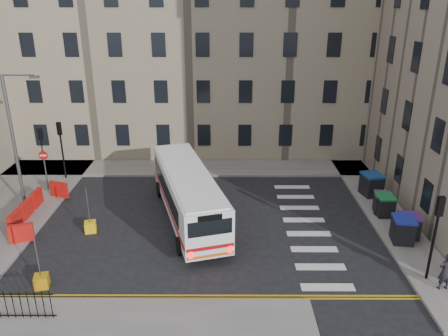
{
  "coord_description": "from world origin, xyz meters",
  "views": [
    {
      "loc": [
        -0.61,
        -22.32,
        12.05
      ],
      "look_at": [
        -0.67,
        1.08,
        3.0
      ],
      "focal_mm": 35.0,
      "sensor_mm": 36.0,
      "label": 1
    }
  ],
  "objects_px": {
    "bus": "(188,192)",
    "wheelie_bin_c": "(385,205)",
    "streetlamp": "(13,141)",
    "wheelie_bin_e": "(371,184)",
    "wheelie_bin_a": "(403,230)",
    "wheelie_bin_d": "(382,203)",
    "bollard_chevron": "(42,281)",
    "wheelie_bin_b": "(409,226)",
    "pedestrian": "(445,271)",
    "bollard_yellow": "(90,227)"
  },
  "relations": [
    {
      "from": "wheelie_bin_c",
      "to": "bollard_yellow",
      "type": "xyz_separation_m",
      "value": [
        -16.84,
        -1.78,
        -0.47
      ]
    },
    {
      "from": "bus",
      "to": "wheelie_bin_b",
      "type": "relative_size",
      "value": 8.58
    },
    {
      "from": "bollard_yellow",
      "to": "wheelie_bin_c",
      "type": "bearing_deg",
      "value": 6.04
    },
    {
      "from": "wheelie_bin_a",
      "to": "bollard_yellow",
      "type": "relative_size",
      "value": 2.27
    },
    {
      "from": "bus",
      "to": "wheelie_bin_c",
      "type": "distance_m",
      "value": 11.58
    },
    {
      "from": "bus",
      "to": "wheelie_bin_d",
      "type": "relative_size",
      "value": 8.6
    },
    {
      "from": "bus",
      "to": "wheelie_bin_b",
      "type": "bearing_deg",
      "value": -27.22
    },
    {
      "from": "wheelie_bin_c",
      "to": "wheelie_bin_d",
      "type": "xyz_separation_m",
      "value": [
        -0.02,
        0.35,
        -0.0
      ]
    },
    {
      "from": "wheelie_bin_e",
      "to": "bollard_yellow",
      "type": "relative_size",
      "value": 2.55
    },
    {
      "from": "wheelie_bin_d",
      "to": "pedestrian",
      "type": "distance_m",
      "value": 7.41
    },
    {
      "from": "bus",
      "to": "bollard_yellow",
      "type": "height_order",
      "value": "bus"
    },
    {
      "from": "streetlamp",
      "to": "wheelie_bin_d",
      "type": "xyz_separation_m",
      "value": [
        21.75,
        -0.86,
        -3.57
      ]
    },
    {
      "from": "wheelie_bin_e",
      "to": "bus",
      "type": "bearing_deg",
      "value": -177.58
    },
    {
      "from": "bollard_yellow",
      "to": "wheelie_bin_a",
      "type": "bearing_deg",
      "value": -4.21
    },
    {
      "from": "wheelie_bin_e",
      "to": "pedestrian",
      "type": "bearing_deg",
      "value": -101.56
    },
    {
      "from": "wheelie_bin_a",
      "to": "wheelie_bin_b",
      "type": "distance_m",
      "value": 0.72
    },
    {
      "from": "bollard_yellow",
      "to": "bollard_chevron",
      "type": "distance_m",
      "value": 5.06
    },
    {
      "from": "bus",
      "to": "wheelie_bin_c",
      "type": "height_order",
      "value": "bus"
    },
    {
      "from": "bollard_yellow",
      "to": "bollard_chevron",
      "type": "relative_size",
      "value": 1.0
    },
    {
      "from": "wheelie_bin_b",
      "to": "bollard_yellow",
      "type": "relative_size",
      "value": 2.11
    },
    {
      "from": "wheelie_bin_b",
      "to": "wheelie_bin_c",
      "type": "xyz_separation_m",
      "value": [
        -0.43,
        2.52,
        -0.02
      ]
    },
    {
      "from": "wheelie_bin_d",
      "to": "streetlamp",
      "type": "bearing_deg",
      "value": -171.74
    },
    {
      "from": "wheelie_bin_b",
      "to": "bollard_yellow",
      "type": "distance_m",
      "value": 17.3
    },
    {
      "from": "streetlamp",
      "to": "pedestrian",
      "type": "xyz_separation_m",
      "value": [
        21.97,
        -8.27,
        -3.3
      ]
    },
    {
      "from": "streetlamp",
      "to": "bollard_yellow",
      "type": "distance_m",
      "value": 7.04
    },
    {
      "from": "streetlamp",
      "to": "wheelie_bin_e",
      "type": "distance_m",
      "value": 22.2
    },
    {
      "from": "wheelie_bin_d",
      "to": "pedestrian",
      "type": "xyz_separation_m",
      "value": [
        0.22,
        -7.4,
        0.27
      ]
    },
    {
      "from": "wheelie_bin_c",
      "to": "pedestrian",
      "type": "distance_m",
      "value": 7.07
    },
    {
      "from": "wheelie_bin_a",
      "to": "streetlamp",
      "type": "bearing_deg",
      "value": 176.51
    },
    {
      "from": "wheelie_bin_a",
      "to": "bollard_yellow",
      "type": "xyz_separation_m",
      "value": [
        -16.76,
        1.23,
        -0.54
      ]
    },
    {
      "from": "wheelie_bin_a",
      "to": "wheelie_bin_d",
      "type": "height_order",
      "value": "wheelie_bin_a"
    },
    {
      "from": "streetlamp",
      "to": "bus",
      "type": "height_order",
      "value": "streetlamp"
    },
    {
      "from": "streetlamp",
      "to": "pedestrian",
      "type": "relative_size",
      "value": 4.61
    },
    {
      "from": "wheelie_bin_d",
      "to": "bus",
      "type": "bearing_deg",
      "value": -166.95
    },
    {
      "from": "wheelie_bin_a",
      "to": "bollard_chevron",
      "type": "relative_size",
      "value": 2.27
    },
    {
      "from": "wheelie_bin_c",
      "to": "wheelie_bin_b",
      "type": "bearing_deg",
      "value": -80.74
    },
    {
      "from": "wheelie_bin_b",
      "to": "wheelie_bin_e",
      "type": "height_order",
      "value": "wheelie_bin_e"
    },
    {
      "from": "wheelie_bin_d",
      "to": "bollard_chevron",
      "type": "distance_m",
      "value": 18.96
    },
    {
      "from": "pedestrian",
      "to": "wheelie_bin_a",
      "type": "bearing_deg",
      "value": -92.43
    },
    {
      "from": "wheelie_bin_e",
      "to": "bollard_yellow",
      "type": "height_order",
      "value": "wheelie_bin_e"
    },
    {
      "from": "streetlamp",
      "to": "pedestrian",
      "type": "bearing_deg",
      "value": -20.62
    },
    {
      "from": "wheelie_bin_e",
      "to": "wheelie_bin_c",
      "type": "bearing_deg",
      "value": -104.23
    },
    {
      "from": "wheelie_bin_a",
      "to": "wheelie_bin_e",
      "type": "xyz_separation_m",
      "value": [
        0.19,
        5.87,
        0.05
      ]
    },
    {
      "from": "wheelie_bin_b",
      "to": "bollard_yellow",
      "type": "xyz_separation_m",
      "value": [
        -17.27,
        0.74,
        -0.49
      ]
    },
    {
      "from": "bollard_yellow",
      "to": "bollard_chevron",
      "type": "height_order",
      "value": "same"
    },
    {
      "from": "wheelie_bin_a",
      "to": "pedestrian",
      "type": "distance_m",
      "value": 4.06
    },
    {
      "from": "wheelie_bin_b",
      "to": "pedestrian",
      "type": "relative_size",
      "value": 0.72
    },
    {
      "from": "wheelie_bin_a",
      "to": "wheelie_bin_c",
      "type": "relative_size",
      "value": 1.11
    },
    {
      "from": "wheelie_bin_b",
      "to": "wheelie_bin_e",
      "type": "xyz_separation_m",
      "value": [
        -0.33,
        5.37,
        0.1
      ]
    },
    {
      "from": "bollard_yellow",
      "to": "bollard_chevron",
      "type": "xyz_separation_m",
      "value": [
        -0.74,
        -5.01,
        0.0
      ]
    }
  ]
}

